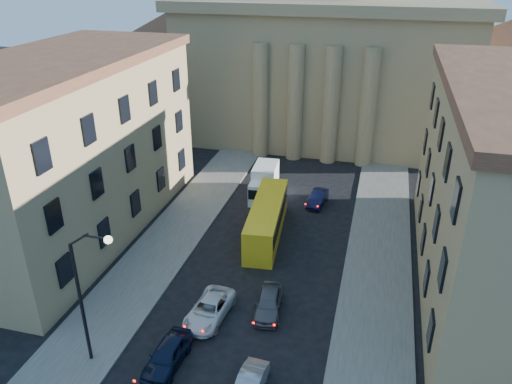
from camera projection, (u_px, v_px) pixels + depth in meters
The scene contains 11 objects.
sidewalk_left at pixel (150, 264), 38.39m from camera, with size 5.00×60.00×0.15m, color #585651.
sidewalk_right at pixel (375, 299), 34.52m from camera, with size 5.00×60.00×0.15m, color #585651.
church at pixel (330, 38), 64.04m from camera, with size 68.02×28.76×36.60m.
building_left at pixel (68, 147), 40.63m from camera, with size 11.60×26.60×14.70m.
street_lamp at pixel (87, 288), 27.06m from camera, with size 2.62×0.44×8.83m.
car_left_near at pixel (167, 355), 28.82m from camera, with size 1.73×4.29×1.46m, color black.
car_left_mid at pixel (209, 309), 32.60m from camera, with size 2.20×4.77×1.33m, color silver.
car_right_far at pixel (269, 303), 33.15m from camera, with size 1.67×4.14×1.41m, color #505156.
car_right_distant at pixel (318, 198), 47.51m from camera, with size 1.34×3.84×1.27m, color black.
city_bus at pixel (267, 218), 41.92m from camera, with size 3.31×10.58×2.93m.
box_truck at pixel (264, 183), 48.77m from camera, with size 2.41×5.51×2.97m.
Camera 1 is at (7.53, -11.10, 21.70)m, focal length 35.00 mm.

